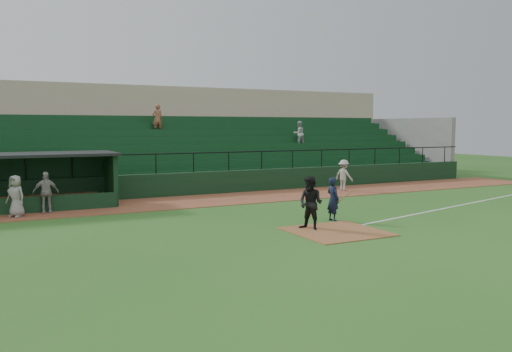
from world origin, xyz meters
name	(u,v)px	position (x,y,z in m)	size (l,w,h in m)	color
ground	(320,227)	(0.00, 0.00, 0.00)	(90.00, 90.00, 0.00)	#2A5A1D
warning_track	(228,199)	(0.00, 8.00, 0.01)	(40.00, 4.00, 0.03)	brown
home_plate_dirt	(336,231)	(0.00, -1.00, 0.01)	(3.00, 3.00, 0.03)	brown
foul_line	(454,207)	(8.00, 1.20, 0.01)	(18.00, 0.09, 0.01)	white
stadium_structure	(174,147)	(0.00, 16.46, 2.30)	(38.00, 13.08, 6.40)	black
dugout	(8,178)	(-9.75, 9.56, 1.33)	(8.90, 3.20, 2.42)	black
batter_at_plate	(333,199)	(1.09, 0.73, 0.83)	(1.01, 0.68, 1.66)	black
umpire	(311,203)	(-0.58, -0.30, 0.93)	(0.90, 0.70, 1.85)	black
runner	(344,175)	(7.00, 8.01, 0.89)	(1.11, 0.64, 1.71)	#ADA8A2
dugout_player_a	(46,192)	(-8.42, 7.54, 0.88)	(1.00, 0.41, 1.70)	#A19D97
dugout_player_b	(16,196)	(-9.56, 7.03, 0.85)	(0.80, 0.52, 1.64)	gray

